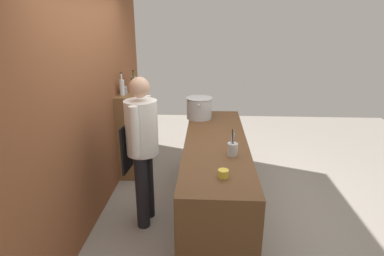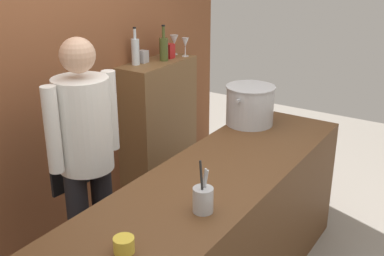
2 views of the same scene
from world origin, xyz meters
TOP-DOWN VIEW (x-y plane):
  - brick_back_panel at (0.00, 1.40)m, footprint 4.40×0.10m
  - prep_counter at (0.00, 0.00)m, footprint 2.46×0.70m
  - bar_cabinet at (1.04, 1.19)m, footprint 0.76×0.32m
  - chef at (-0.25, 0.79)m, footprint 0.53×0.37m
  - stockpot_large at (0.87, 0.21)m, footprint 0.42×0.36m
  - utensil_crock at (-0.39, -0.15)m, footprint 0.10×0.10m
  - butter_jar at (-0.86, -0.04)m, footprint 0.09×0.09m
  - wine_bottle_olive at (1.10, 1.16)m, footprint 0.08×0.08m
  - wine_bottle_clear at (0.85, 1.27)m, footprint 0.07×0.07m
  - wine_glass_short at (1.34, 1.10)m, footprint 0.06×0.06m
  - wine_glass_tall at (1.35, 1.23)m, footprint 0.08×0.08m
  - spice_tin_silver at (0.95, 1.27)m, footprint 0.07×0.07m
  - spice_tin_red at (1.21, 1.18)m, footprint 0.08×0.08m

SIDE VIEW (x-z plane):
  - prep_counter at x=0.00m, z-range 0.00..0.90m
  - bar_cabinet at x=1.04m, z-range 0.00..1.21m
  - butter_jar at x=-0.86m, z-range 0.90..0.97m
  - chef at x=-0.25m, z-range 0.13..1.79m
  - utensil_crock at x=-0.39m, z-range 0.83..1.11m
  - stockpot_large at x=0.87m, z-range 0.90..1.19m
  - spice_tin_silver at x=0.95m, z-range 1.21..1.32m
  - spice_tin_red at x=1.21m, z-range 1.21..1.34m
  - wine_bottle_olive at x=1.10m, z-range 1.17..1.47m
  - wine_bottle_clear at x=0.85m, z-range 1.17..1.49m
  - wine_glass_short at x=1.34m, z-range 1.25..1.42m
  - wine_glass_tall at x=1.35m, z-range 1.25..1.43m
  - brick_back_panel at x=0.00m, z-range 0.00..3.00m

